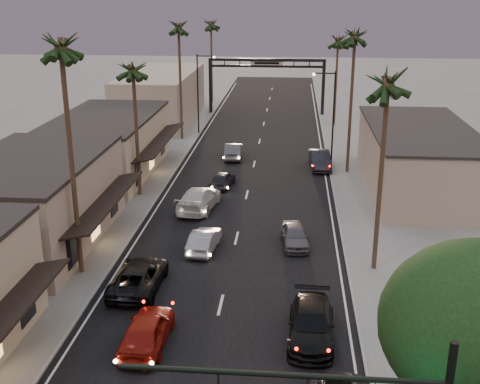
% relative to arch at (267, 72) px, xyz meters
% --- Properties ---
extents(ground, '(200.00, 200.00, 0.00)m').
position_rel_arch_xyz_m(ground, '(0.00, -30.00, -5.53)').
color(ground, slate).
rests_on(ground, ground).
extents(road, '(14.00, 120.00, 0.02)m').
position_rel_arch_xyz_m(road, '(0.00, -25.00, -5.53)').
color(road, black).
rests_on(road, ground).
extents(sidewalk_left, '(5.00, 92.00, 0.12)m').
position_rel_arch_xyz_m(sidewalk_left, '(-9.50, -18.00, -5.47)').
color(sidewalk_left, slate).
rests_on(sidewalk_left, ground).
extents(sidewalk_right, '(5.00, 92.00, 0.12)m').
position_rel_arch_xyz_m(sidewalk_right, '(9.50, -18.00, -5.47)').
color(sidewalk_right, slate).
rests_on(sidewalk_right, ground).
extents(storefront_mid, '(8.00, 14.00, 5.50)m').
position_rel_arch_xyz_m(storefront_mid, '(-13.00, -44.00, -2.78)').
color(storefront_mid, gray).
rests_on(storefront_mid, ground).
extents(storefront_far, '(8.00, 16.00, 5.00)m').
position_rel_arch_xyz_m(storefront_far, '(-13.00, -28.00, -3.03)').
color(storefront_far, tan).
rests_on(storefront_far, ground).
extents(storefront_dist, '(8.00, 20.00, 6.00)m').
position_rel_arch_xyz_m(storefront_dist, '(-13.00, -5.00, -2.53)').
color(storefront_dist, gray).
rests_on(storefront_dist, ground).
extents(building_right, '(8.00, 18.00, 5.00)m').
position_rel_arch_xyz_m(building_right, '(14.00, -30.00, -3.03)').
color(building_right, gray).
rests_on(building_right, ground).
extents(arch, '(15.20, 0.40, 7.27)m').
position_rel_arch_xyz_m(arch, '(0.00, 0.00, 0.00)').
color(arch, black).
rests_on(arch, ground).
extents(streetlight_right, '(2.13, 0.30, 9.00)m').
position_rel_arch_xyz_m(streetlight_right, '(6.92, -25.00, -0.20)').
color(streetlight_right, black).
rests_on(streetlight_right, ground).
extents(streetlight_left, '(2.13, 0.30, 9.00)m').
position_rel_arch_xyz_m(streetlight_left, '(-6.92, -12.00, -0.20)').
color(streetlight_left, black).
rests_on(streetlight_left, ground).
extents(palm_lb, '(3.20, 3.20, 15.20)m').
position_rel_arch_xyz_m(palm_lb, '(-8.60, -48.00, 7.85)').
color(palm_lb, '#38281C').
rests_on(palm_lb, ground).
extents(palm_lc, '(3.20, 3.20, 12.20)m').
position_rel_arch_xyz_m(palm_lc, '(-8.60, -34.00, 4.94)').
color(palm_lc, '#38281C').
rests_on(palm_lc, ground).
extents(palm_ld, '(3.20, 3.20, 14.20)m').
position_rel_arch_xyz_m(palm_ld, '(-8.60, -15.00, 6.88)').
color(palm_ld, '#38281C').
rests_on(palm_ld, ground).
extents(palm_ra, '(3.20, 3.20, 13.20)m').
position_rel_arch_xyz_m(palm_ra, '(8.60, -46.00, 5.91)').
color(palm_ra, '#38281C').
rests_on(palm_ra, ground).
extents(palm_rb, '(3.20, 3.20, 14.20)m').
position_rel_arch_xyz_m(palm_rb, '(8.60, -26.00, 6.88)').
color(palm_rb, '#38281C').
rests_on(palm_rb, ground).
extents(palm_rc, '(3.20, 3.20, 12.20)m').
position_rel_arch_xyz_m(palm_rc, '(8.60, -6.00, 4.94)').
color(palm_rc, '#38281C').
rests_on(palm_rc, ground).
extents(palm_far, '(3.20, 3.20, 13.20)m').
position_rel_arch_xyz_m(palm_far, '(-8.30, 8.00, 5.91)').
color(palm_far, '#38281C').
rests_on(palm_far, ground).
extents(oncoming_red, '(2.00, 4.81, 1.63)m').
position_rel_arch_xyz_m(oncoming_red, '(-2.97, -55.07, -4.72)').
color(oncoming_red, maroon).
rests_on(oncoming_red, ground).
extents(oncoming_pickup, '(2.59, 5.54, 1.53)m').
position_rel_arch_xyz_m(oncoming_pickup, '(-4.75, -49.57, -4.77)').
color(oncoming_pickup, black).
rests_on(oncoming_pickup, ground).
extents(oncoming_silver, '(1.84, 4.27, 1.37)m').
position_rel_arch_xyz_m(oncoming_silver, '(-1.89, -44.07, -4.85)').
color(oncoming_silver, gray).
rests_on(oncoming_silver, ground).
extents(oncoming_white, '(3.13, 6.08, 1.69)m').
position_rel_arch_xyz_m(oncoming_white, '(-3.36, -36.62, -4.69)').
color(oncoming_white, '#B8B8B8').
rests_on(oncoming_white, ground).
extents(oncoming_dgrey, '(2.12, 4.12, 1.34)m').
position_rel_arch_xyz_m(oncoming_dgrey, '(-2.21, -31.12, -4.86)').
color(oncoming_dgrey, black).
rests_on(oncoming_dgrey, ground).
extents(oncoming_grey_far, '(1.80, 4.64, 1.51)m').
position_rel_arch_xyz_m(oncoming_grey_far, '(-2.17, -22.12, -4.78)').
color(oncoming_grey_far, '#434347').
rests_on(oncoming_grey_far, ground).
extents(curbside_black, '(2.35, 5.38, 1.54)m').
position_rel_arch_xyz_m(curbside_black, '(4.69, -53.77, -4.76)').
color(curbside_black, black).
rests_on(curbside_black, ground).
extents(curbside_grey, '(2.08, 4.20, 1.38)m').
position_rel_arch_xyz_m(curbside_grey, '(3.88, -42.81, -4.84)').
color(curbside_grey, '#4E4D52').
rests_on(curbside_grey, ground).
extents(curbside_far, '(2.02, 5.07, 1.64)m').
position_rel_arch_xyz_m(curbside_far, '(6.18, -24.84, -4.71)').
color(curbside_far, black).
rests_on(curbside_far, ground).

